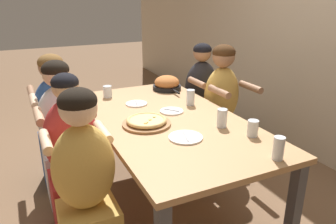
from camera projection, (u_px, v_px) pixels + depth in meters
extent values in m
plane|color=brown|center=(168.00, 201.00, 2.77)|extent=(18.00, 18.00, 0.00)
cube|color=tan|center=(168.00, 121.00, 2.52)|extent=(1.91, 1.03, 0.04)
cube|color=#4C4C51|center=(87.00, 133.00, 3.22)|extent=(0.07, 0.07, 0.71)
cube|color=#4C4C51|center=(170.00, 119.00, 3.59)|extent=(0.07, 0.07, 0.71)
cube|color=#4C4C51|center=(293.00, 212.00, 2.07)|extent=(0.07, 0.07, 0.71)
cylinder|color=#996B42|center=(147.00, 124.00, 2.38)|extent=(0.36, 0.36, 0.02)
torus|color=#DBB26B|center=(147.00, 120.00, 2.37)|extent=(0.29, 0.29, 0.03)
cylinder|color=#E5C675|center=(147.00, 121.00, 2.37)|extent=(0.25, 0.25, 0.02)
cylinder|color=#E5C166|center=(150.00, 119.00, 2.36)|extent=(0.02, 0.02, 0.01)
cylinder|color=#E5C166|center=(154.00, 117.00, 2.41)|extent=(0.02, 0.02, 0.01)
cylinder|color=#E5C166|center=(145.00, 123.00, 2.29)|extent=(0.02, 0.02, 0.01)
cylinder|color=#E5C166|center=(147.00, 122.00, 2.31)|extent=(0.02, 0.02, 0.01)
cylinder|color=black|center=(167.00, 87.00, 3.24)|extent=(0.28, 0.28, 0.04)
cylinder|color=black|center=(176.00, 92.00, 3.07)|extent=(0.13, 0.02, 0.02)
ellipsoid|color=#C17038|center=(167.00, 82.00, 3.22)|extent=(0.25, 0.25, 0.13)
cylinder|color=white|center=(172.00, 111.00, 2.64)|extent=(0.19, 0.19, 0.01)
cube|color=#B7B7BC|center=(172.00, 110.00, 2.64)|extent=(0.11, 0.09, 0.01)
cylinder|color=white|center=(186.00, 137.00, 2.16)|extent=(0.23, 0.23, 0.01)
cube|color=#B7B7BC|center=(186.00, 136.00, 2.16)|extent=(0.16, 0.05, 0.01)
cylinder|color=white|center=(136.00, 104.00, 2.82)|extent=(0.18, 0.18, 0.01)
cube|color=#B7B7BC|center=(136.00, 103.00, 2.81)|extent=(0.13, 0.05, 0.01)
cylinder|color=silver|center=(108.00, 92.00, 2.99)|extent=(0.08, 0.08, 0.11)
cylinder|color=black|center=(108.00, 94.00, 3.00)|extent=(0.07, 0.07, 0.06)
cylinder|color=silver|center=(222.00, 118.00, 2.33)|extent=(0.07, 0.07, 0.13)
cylinder|color=silver|center=(222.00, 121.00, 2.34)|extent=(0.06, 0.06, 0.08)
cylinder|color=silver|center=(253.00, 128.00, 2.18)|extent=(0.07, 0.07, 0.11)
cylinder|color=silver|center=(253.00, 131.00, 2.19)|extent=(0.06, 0.06, 0.07)
cylinder|color=silver|center=(279.00, 148.00, 1.87)|extent=(0.06, 0.06, 0.14)
cylinder|color=black|center=(278.00, 152.00, 1.88)|extent=(0.06, 0.06, 0.09)
cylinder|color=silver|center=(190.00, 97.00, 2.78)|extent=(0.07, 0.07, 0.13)
cylinder|color=black|center=(190.00, 101.00, 2.79)|extent=(0.06, 0.06, 0.07)
cube|color=#2D5193|center=(62.00, 158.00, 3.01)|extent=(0.32, 0.34, 0.46)
ellipsoid|color=#2D5193|center=(56.00, 107.00, 2.84)|extent=(0.24, 0.36, 0.52)
sphere|color=#9E7051|center=(51.00, 67.00, 2.71)|extent=(0.20, 0.20, 0.20)
ellipsoid|color=brown|center=(50.00, 62.00, 2.70)|extent=(0.21, 0.21, 0.14)
cylinder|color=#9E7051|center=(31.00, 92.00, 2.91)|extent=(0.28, 0.06, 0.06)
cylinder|color=#9E7051|center=(71.00, 87.00, 3.04)|extent=(0.28, 0.06, 0.06)
cube|color=silver|center=(68.00, 173.00, 2.75)|extent=(0.32, 0.34, 0.46)
ellipsoid|color=silver|center=(61.00, 118.00, 2.58)|extent=(0.24, 0.36, 0.53)
sphere|color=beige|center=(56.00, 74.00, 2.46)|extent=(0.20, 0.20, 0.20)
ellipsoid|color=black|center=(55.00, 69.00, 2.45)|extent=(0.21, 0.21, 0.14)
cylinder|color=beige|center=(34.00, 101.00, 2.65)|extent=(0.28, 0.06, 0.06)
cylinder|color=beige|center=(77.00, 96.00, 2.79)|extent=(0.28, 0.06, 0.06)
ellipsoid|color=gold|center=(84.00, 168.00, 1.86)|extent=(0.24, 0.36, 0.53)
sphere|color=beige|center=(78.00, 107.00, 1.73)|extent=(0.21, 0.21, 0.21)
ellipsoid|color=black|center=(77.00, 101.00, 1.72)|extent=(0.21, 0.21, 0.14)
cylinder|color=beige|center=(46.00, 142.00, 1.93)|extent=(0.28, 0.06, 0.06)
cylinder|color=beige|center=(103.00, 132.00, 2.06)|extent=(0.28, 0.06, 0.06)
cube|color=#B22D2D|center=(78.00, 202.00, 2.37)|extent=(0.32, 0.34, 0.46)
ellipsoid|color=#B22D2D|center=(71.00, 138.00, 2.20)|extent=(0.24, 0.36, 0.56)
sphere|color=tan|center=(65.00, 87.00, 2.07)|extent=(0.17, 0.17, 0.17)
ellipsoid|color=black|center=(65.00, 82.00, 2.06)|extent=(0.17, 0.17, 0.12)
cylinder|color=tan|center=(39.00, 116.00, 2.26)|extent=(0.28, 0.06, 0.06)
cylinder|color=tan|center=(88.00, 109.00, 2.40)|extent=(0.28, 0.06, 0.06)
cube|color=#232328|center=(200.00, 130.00, 3.61)|extent=(0.32, 0.34, 0.46)
ellipsoid|color=#232328|center=(201.00, 87.00, 3.44)|extent=(0.24, 0.36, 0.54)
sphere|color=#9E7051|center=(202.00, 53.00, 3.32)|extent=(0.18, 0.18, 0.18)
ellipsoid|color=black|center=(202.00, 49.00, 3.30)|extent=(0.19, 0.19, 0.13)
cylinder|color=#9E7051|center=(227.00, 79.00, 3.29)|extent=(0.28, 0.06, 0.06)
cylinder|color=#9E7051|center=(197.00, 83.00, 3.16)|extent=(0.28, 0.06, 0.06)
cube|color=gold|center=(219.00, 144.00, 3.29)|extent=(0.32, 0.34, 0.46)
ellipsoid|color=gold|center=(221.00, 95.00, 3.12)|extent=(0.24, 0.36, 0.55)
sphere|color=#9E7051|center=(224.00, 56.00, 2.99)|extent=(0.21, 0.21, 0.21)
ellipsoid|color=#422814|center=(224.00, 52.00, 2.98)|extent=(0.21, 0.21, 0.15)
cylinder|color=#9E7051|center=(251.00, 87.00, 2.97)|extent=(0.28, 0.06, 0.06)
cylinder|color=#9E7051|center=(219.00, 92.00, 2.83)|extent=(0.28, 0.06, 0.06)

